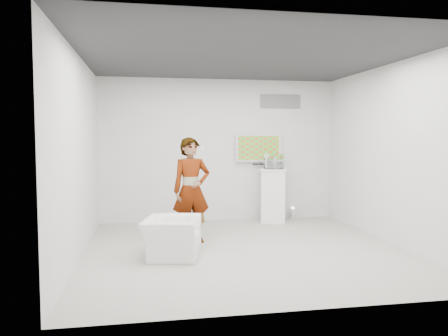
# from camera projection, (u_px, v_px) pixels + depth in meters

# --- Properties ---
(room) EXTENTS (5.01, 5.01, 3.00)m
(room) POSITION_uv_depth(u_px,v_px,m) (245.00, 155.00, 6.82)
(room) COLOR #A39E95
(room) RESTS_ON ground
(tv) EXTENTS (1.00, 0.08, 0.60)m
(tv) POSITION_uv_depth(u_px,v_px,m) (258.00, 148.00, 9.37)
(tv) COLOR silver
(tv) RESTS_ON room
(logo_decal) EXTENTS (0.90, 0.02, 0.30)m
(logo_decal) POSITION_uv_depth(u_px,v_px,m) (280.00, 101.00, 9.43)
(logo_decal) COLOR slate
(logo_decal) RESTS_ON room
(person) EXTENTS (0.71, 0.54, 1.78)m
(person) POSITION_uv_depth(u_px,v_px,m) (191.00, 190.00, 7.34)
(person) COLOR white
(person) RESTS_ON room
(armchair) EXTENTS (0.98, 1.06, 0.59)m
(armchair) POSITION_uv_depth(u_px,v_px,m) (172.00, 237.00, 6.48)
(armchair) COLOR white
(armchair) RESTS_ON room
(pedestal) EXTENTS (0.69, 0.69, 1.12)m
(pedestal) POSITION_uv_depth(u_px,v_px,m) (273.00, 195.00, 9.15)
(pedestal) COLOR white
(pedestal) RESTS_ON room
(floor_uplight) EXTENTS (0.22, 0.22, 0.26)m
(floor_uplight) POSITION_uv_depth(u_px,v_px,m) (293.00, 213.00, 9.47)
(floor_uplight) COLOR white
(floor_uplight) RESTS_ON room
(vitrine) EXTENTS (0.35, 0.35, 0.32)m
(vitrine) POSITION_uv_depth(u_px,v_px,m) (274.00, 161.00, 9.10)
(vitrine) COLOR white
(vitrine) RESTS_ON pedestal
(console) EXTENTS (0.06, 0.18, 0.24)m
(console) POSITION_uv_depth(u_px,v_px,m) (274.00, 163.00, 9.10)
(console) COLOR white
(console) RESTS_ON pedestal
(wii_remote) EXTENTS (0.06, 0.15, 0.04)m
(wii_remote) POSITION_uv_depth(u_px,v_px,m) (203.00, 148.00, 7.51)
(wii_remote) COLOR white
(wii_remote) RESTS_ON person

